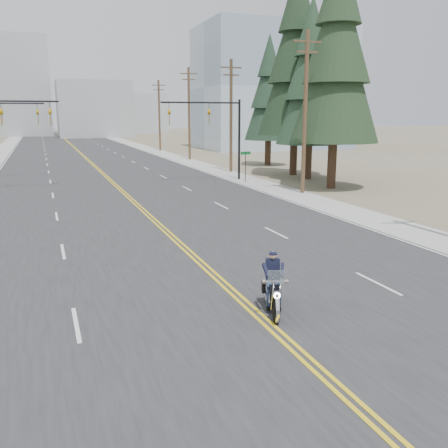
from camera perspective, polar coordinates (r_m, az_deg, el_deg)
ground_plane at (r=12.41m, az=9.47°, el=-15.18°), size 400.00×400.00×0.00m
road at (r=79.91m, az=-16.14°, el=7.83°), size 20.00×200.00×0.01m
sidewalk_right at (r=81.52m, az=-7.98°, el=8.28°), size 3.00×200.00×0.01m
traffic_mast_right at (r=43.99m, az=-0.74°, el=11.40°), size 7.10×0.26×7.00m
street_sign at (r=42.94m, az=2.48°, el=7.17°), size 0.90×0.06×2.62m
utility_pole_b at (r=37.19m, az=9.26°, el=12.67°), size 2.20×0.30×11.50m
utility_pole_c at (r=50.83m, az=0.81°, el=12.43°), size 2.20×0.30×11.00m
utility_pole_d at (r=65.07m, az=-4.01°, el=12.62°), size 2.20×0.30×11.50m
utility_pole_e at (r=81.53m, az=-7.40°, el=12.32°), size 2.20×0.30×11.00m
glass_building at (r=88.04m, az=5.44°, el=15.15°), size 24.00×16.00×20.00m
haze_bldg_b at (r=135.20m, az=-14.63°, el=12.57°), size 18.00×14.00×14.00m
haze_bldg_c at (r=127.94m, az=0.86°, el=13.88°), size 16.00×12.00×18.00m
haze_bldg_d at (r=149.82m, az=-23.22°, el=14.23°), size 20.00×15.00×26.00m
haze_bldg_e at (r=162.41m, az=-9.40°, el=12.35°), size 14.00×14.00×12.00m
motorcyclist at (r=14.79m, az=5.68°, el=-6.73°), size 1.66×2.45×1.76m
conifer_near at (r=40.45m, az=12.80°, el=18.69°), size 6.80×6.80×18.01m
conifer_mid at (r=45.89m, az=9.90°, el=16.33°), size 5.87×5.87×15.66m
conifer_tall at (r=48.88m, az=8.28°, el=18.53°), size 6.92×6.92×19.21m
conifer_far at (r=57.99m, az=5.16°, el=14.90°), size 5.39×5.39×14.43m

